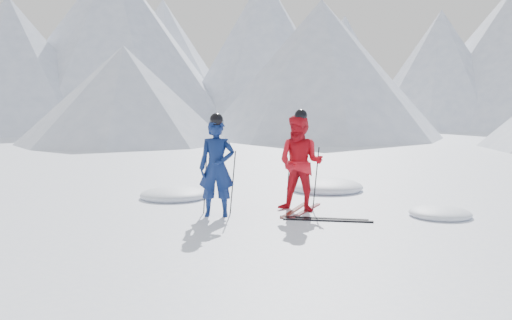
# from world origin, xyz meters

# --- Properties ---
(ground) EXTENTS (160.00, 160.00, 0.00)m
(ground) POSITION_xyz_m (0.00, 0.00, 0.00)
(ground) COLOR white
(ground) RESTS_ON ground
(mountain_range) EXTENTS (106.15, 62.94, 15.53)m
(mountain_range) POSITION_xyz_m (5.71, 35.31, 6.72)
(mountain_range) COLOR #B2BCD1
(mountain_range) RESTS_ON ground
(skier_blue) EXTENTS (0.79, 0.60, 1.93)m
(skier_blue) POSITION_xyz_m (-2.29, 0.14, 0.96)
(skier_blue) COLOR #0D1E50
(skier_blue) RESTS_ON ground
(skier_red) EXTENTS (1.06, 0.87, 2.00)m
(skier_red) POSITION_xyz_m (-0.79, 1.06, 1.00)
(skier_red) COLOR red
(skier_red) RESTS_ON ground
(pole_blue_left) EXTENTS (0.13, 0.09, 1.28)m
(pole_blue_left) POSITION_xyz_m (-2.59, 0.29, 0.64)
(pole_blue_left) COLOR black
(pole_blue_left) RESTS_ON ground
(pole_blue_right) EXTENTS (0.13, 0.08, 1.28)m
(pole_blue_right) POSITION_xyz_m (-2.04, 0.39, 0.64)
(pole_blue_right) COLOR black
(pole_blue_right) RESTS_ON ground
(pole_red_left) EXTENTS (0.13, 0.10, 1.33)m
(pole_red_left) POSITION_xyz_m (-1.09, 1.31, 0.67)
(pole_red_left) COLOR black
(pole_red_left) RESTS_ON ground
(pole_red_right) EXTENTS (0.13, 0.09, 1.33)m
(pole_red_right) POSITION_xyz_m (-0.49, 1.21, 0.67)
(pole_red_right) COLOR black
(pole_red_right) RESTS_ON ground
(ski_worn_left) EXTENTS (0.24, 1.70, 0.03)m
(ski_worn_left) POSITION_xyz_m (-0.91, 1.06, 0.01)
(ski_worn_left) COLOR black
(ski_worn_left) RESTS_ON ground
(ski_worn_right) EXTENTS (0.36, 1.69, 0.03)m
(ski_worn_right) POSITION_xyz_m (-0.67, 1.06, 0.01)
(ski_worn_right) COLOR black
(ski_worn_right) RESTS_ON ground
(ski_loose_a) EXTENTS (1.70, 0.19, 0.03)m
(ski_loose_a) POSITION_xyz_m (-0.21, 0.39, 0.01)
(ski_loose_a) COLOR black
(ski_loose_a) RESTS_ON ground
(ski_loose_b) EXTENTS (1.70, 0.25, 0.03)m
(ski_loose_b) POSITION_xyz_m (-0.11, 0.24, 0.01)
(ski_loose_b) COLOR black
(ski_loose_b) RESTS_ON ground
(snow_lumps) EXTENTS (7.34, 4.24, 0.42)m
(snow_lumps) POSITION_xyz_m (-1.33, 2.89, 0.00)
(snow_lumps) COLOR white
(snow_lumps) RESTS_ON ground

